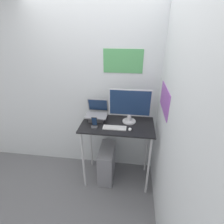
% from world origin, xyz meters
% --- Properties ---
extents(ground_plane, '(12.00, 12.00, 0.00)m').
position_xyz_m(ground_plane, '(0.00, 0.00, 0.00)').
color(ground_plane, slate).
extents(wall_back, '(6.00, 0.06, 2.60)m').
position_xyz_m(wall_back, '(0.00, 0.62, 1.30)').
color(wall_back, silver).
rests_on(wall_back, ground_plane).
extents(wall_side_right, '(0.06, 6.00, 2.60)m').
position_xyz_m(wall_side_right, '(0.58, 0.00, 1.30)').
color(wall_side_right, silver).
rests_on(wall_side_right, ground_plane).
extents(desk, '(0.99, 0.54, 0.97)m').
position_xyz_m(desk, '(0.00, 0.27, 0.84)').
color(desk, black).
rests_on(desk, ground_plane).
extents(laptop, '(0.29, 0.26, 0.28)m').
position_xyz_m(laptop, '(-0.30, 0.36, 1.05)').
color(laptop, '#4C4C51').
rests_on(laptop, desk).
extents(monitor, '(0.56, 0.18, 0.47)m').
position_xyz_m(monitor, '(0.15, 0.36, 1.21)').
color(monitor, silver).
rests_on(monitor, desk).
extents(keyboard, '(0.30, 0.10, 0.02)m').
position_xyz_m(keyboard, '(-0.02, 0.16, 0.98)').
color(keyboard, white).
rests_on(keyboard, desk).
extents(mouse, '(0.04, 0.07, 0.03)m').
position_xyz_m(mouse, '(0.18, 0.14, 0.99)').
color(mouse, white).
rests_on(mouse, desk).
extents(cell_phone, '(0.09, 0.09, 0.15)m').
position_xyz_m(cell_phone, '(-0.29, 0.15, 1.01)').
color(cell_phone, '#4C4C51').
rests_on(cell_phone, desk).
extents(computer_tower, '(0.21, 0.49, 0.54)m').
position_xyz_m(computer_tower, '(-0.15, 0.28, 0.27)').
color(computer_tower, gray).
rests_on(computer_tower, ground_plane).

